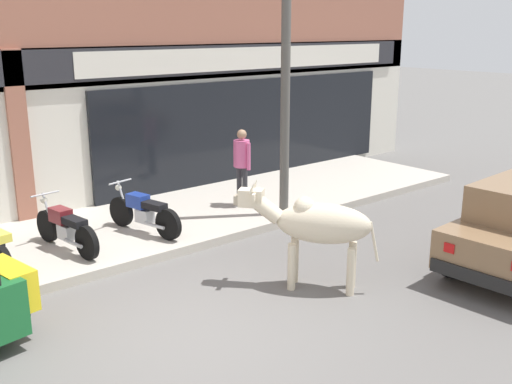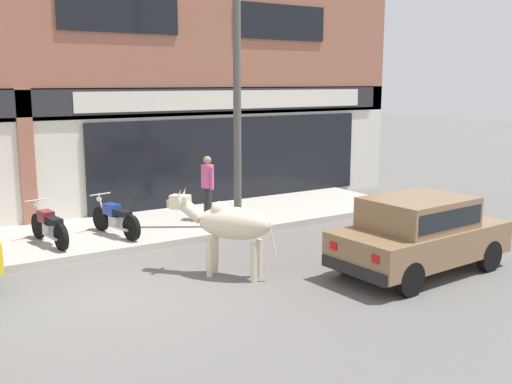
{
  "view_description": "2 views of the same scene",
  "coord_description": "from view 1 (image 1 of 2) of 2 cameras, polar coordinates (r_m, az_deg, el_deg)",
  "views": [
    {
      "loc": [
        -3.68,
        -5.95,
        3.79
      ],
      "look_at": [
        2.1,
        1.0,
        1.28
      ],
      "focal_mm": 42.0,
      "sensor_mm": 36.0,
      "label": 1
    },
    {
      "loc": [
        -3.03,
        -9.37,
        3.57
      ],
      "look_at": [
        3.62,
        1.0,
        1.28
      ],
      "focal_mm": 42.0,
      "sensor_mm": 36.0,
      "label": 2
    }
  ],
  "objects": [
    {
      "name": "cow",
      "position": [
        8.78,
        5.78,
        -3.05
      ],
      "size": [
        1.5,
        1.82,
        1.61
      ],
      "color": "beige",
      "rests_on": "ground"
    },
    {
      "name": "pedestrian",
      "position": [
        12.36,
        -1.35,
        3.15
      ],
      "size": [
        0.32,
        0.5,
        1.6
      ],
      "color": "#2D2D33",
      "rests_on": "sidewalk"
    },
    {
      "name": "motorcycle_1",
      "position": [
        10.47,
        -17.67,
        -3.28
      ],
      "size": [
        0.52,
        1.81,
        0.88
      ],
      "color": "black",
      "rests_on": "sidewalk"
    },
    {
      "name": "shop_building",
      "position": [
        12.24,
        -23.21,
        16.07
      ],
      "size": [
        23.0,
        1.4,
        8.77
      ],
      "color": "#9E604C",
      "rests_on": "ground"
    },
    {
      "name": "ground_plane",
      "position": [
        7.95,
        -7.22,
        -13.06
      ],
      "size": [
        90.0,
        90.0,
        0.0
      ],
      "primitive_type": "plane",
      "color": "#605E5B"
    },
    {
      "name": "sidewalk",
      "position": [
        11.09,
        -18.06,
        -4.83
      ],
      "size": [
        19.0,
        3.27,
        0.16
      ],
      "primitive_type": "cube",
      "color": "#B7AFA3",
      "rests_on": "ground"
    },
    {
      "name": "motorcycle_2",
      "position": [
        11.0,
        -10.67,
        -1.9
      ],
      "size": [
        0.64,
        1.79,
        0.88
      ],
      "color": "black",
      "rests_on": "sidewalk"
    },
    {
      "name": "utility_pole",
      "position": [
        11.48,
        2.85,
        12.97
      ],
      "size": [
        0.18,
        0.18,
        6.25
      ],
      "primitive_type": "cylinder",
      "color": "#595651",
      "rests_on": "sidewalk"
    }
  ]
}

